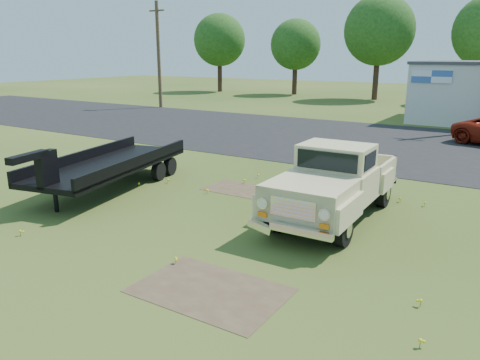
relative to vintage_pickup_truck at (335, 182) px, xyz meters
The scene contains 10 objects.
ground 3.32m from the vintage_pickup_truck, 129.14° to the right, with size 140.00×140.00×0.00m, color #2E4616.
asphalt_lot 12.77m from the vintage_pickup_truck, 98.94° to the left, with size 90.00×14.00×0.02m, color black.
dirt_patch_a 5.56m from the vintage_pickup_truck, 95.03° to the right, with size 3.00×2.00×0.01m, color #4A3627.
dirt_patch_b 4.26m from the vintage_pickup_truck, 164.95° to the left, with size 2.20×1.60×0.01m, color #4A3627.
utility_pole_west 31.15m from the vintage_pickup_truck, 140.78° to the left, with size 1.60×0.30×9.00m.
treeline_a 48.35m from the vintage_pickup_truck, 128.59° to the left, with size 6.40×6.40×9.52m.
treeline_b 43.68m from the vintage_pickup_truck, 117.38° to the left, with size 5.76×5.76×8.57m.
treeline_c 38.83m from the vintage_pickup_truck, 105.07° to the left, with size 7.04×7.04×10.47m.
vintage_pickup_truck is the anchor object (origin of this frame).
flatbed_trailer 7.92m from the vintage_pickup_truck, behind, with size 2.41×7.24×1.98m, color black, non-canonical shape.
Camera 1 is at (6.55, -9.86, 4.60)m, focal length 35.00 mm.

